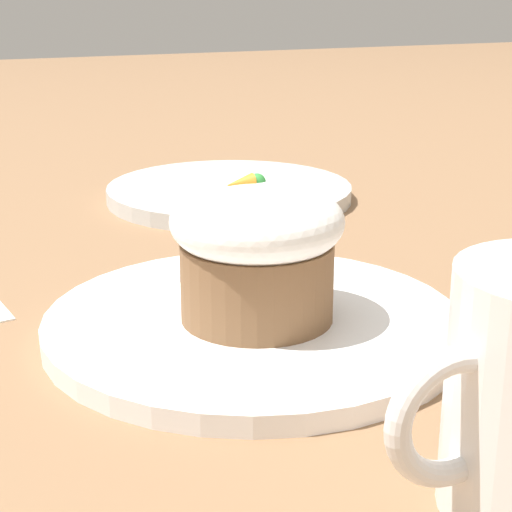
{
  "coord_description": "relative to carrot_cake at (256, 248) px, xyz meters",
  "views": [
    {
      "loc": [
        0.19,
        0.46,
        0.21
      ],
      "look_at": [
        0.0,
        0.01,
        0.05
      ],
      "focal_mm": 60.0,
      "sensor_mm": 36.0,
      "label": 1
    }
  ],
  "objects": [
    {
      "name": "ground_plane",
      "position": [
        -0.0,
        -0.01,
        -0.06
      ],
      "size": [
        4.0,
        4.0,
        0.0
      ],
      "primitive_type": "plane",
      "color": "#846042"
    },
    {
      "name": "dessert_plate",
      "position": [
        -0.0,
        -0.01,
        -0.05
      ],
      "size": [
        0.26,
        0.26,
        0.01
      ],
      "color": "white",
      "rests_on": "ground_plane"
    },
    {
      "name": "carrot_cake",
      "position": [
        0.0,
        0.0,
        0.0
      ],
      "size": [
        0.11,
        0.11,
        0.09
      ],
      "color": "brown",
      "rests_on": "dessert_plate"
    },
    {
      "name": "spoon",
      "position": [
        -0.01,
        -0.03,
        -0.04
      ],
      "size": [
        0.08,
        0.13,
        0.01
      ],
      "color": "#B7B7BC",
      "rests_on": "dessert_plate"
    },
    {
      "name": "side_plate",
      "position": [
        -0.11,
        -0.33,
        -0.05
      ],
      "size": [
        0.25,
        0.25,
        0.02
      ],
      "color": "silver",
      "rests_on": "ground_plane"
    }
  ]
}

